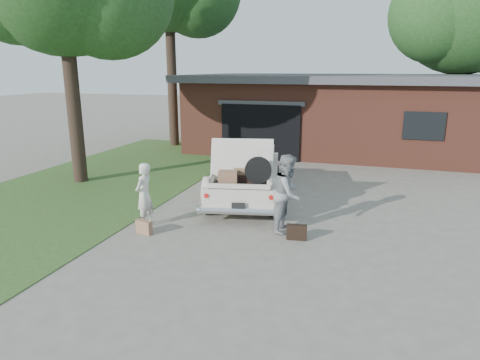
% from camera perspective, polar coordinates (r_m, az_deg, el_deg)
% --- Properties ---
extents(ground, '(90.00, 90.00, 0.00)m').
position_cam_1_polar(ground, '(9.60, -1.09, -7.23)').
color(ground, gray).
rests_on(ground, ground).
extents(grass_strip, '(6.00, 16.00, 0.02)m').
position_cam_1_polar(grass_strip, '(14.62, -17.98, -0.19)').
color(grass_strip, '#2D4C1E').
rests_on(grass_strip, ground).
extents(house, '(12.80, 7.80, 3.30)m').
position_cam_1_polar(house, '(20.08, 12.32, 8.90)').
color(house, brown).
rests_on(house, ground).
extents(tree_right, '(7.33, 6.37, 9.63)m').
position_cam_1_polar(tree_right, '(23.91, 28.22, 19.27)').
color(tree_right, '#38281E').
rests_on(tree_right, ground).
extents(sedan, '(2.77, 4.98, 1.90)m').
position_cam_1_polar(sedan, '(12.05, 0.85, 0.80)').
color(sedan, beige).
rests_on(sedan, ground).
extents(woman_left, '(0.37, 0.55, 1.50)m').
position_cam_1_polar(woman_left, '(10.13, -12.66, -1.93)').
color(woman_left, beige).
rests_on(woman_left, ground).
extents(woman_right, '(0.77, 0.93, 1.76)m').
position_cam_1_polar(woman_right, '(9.60, 6.43, -1.76)').
color(woman_right, gray).
rests_on(woman_right, ground).
extents(suitcase_left, '(0.42, 0.22, 0.31)m').
position_cam_1_polar(suitcase_left, '(9.82, -12.68, -6.15)').
color(suitcase_left, '#9B6B4F').
rests_on(suitcase_left, ground).
extents(suitcase_right, '(0.44, 0.18, 0.33)m').
position_cam_1_polar(suitcase_right, '(9.34, 7.57, -6.92)').
color(suitcase_right, black).
rests_on(suitcase_right, ground).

